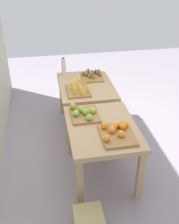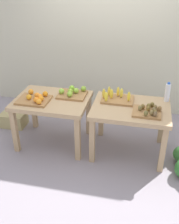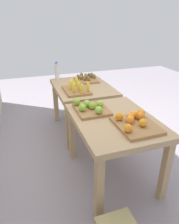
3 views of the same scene
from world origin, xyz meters
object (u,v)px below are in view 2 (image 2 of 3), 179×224
orange_bin (35,99)px  kiwi_bin (148,111)px  display_table_left (52,105)px  banana_crate (116,98)px  water_bottle (167,92)px  display_table_right (130,114)px  apple_bin (72,93)px  cardboard_produce_box (14,119)px

orange_bin → kiwi_bin: orange_bin is taller
display_table_left → kiwi_bin: 1.36m
banana_crate → water_bottle: 0.70m
display_table_right → apple_bin: (-0.87, 0.17, 0.15)m
display_table_left → apple_bin: 0.34m
apple_bin → water_bottle: (1.33, 0.11, 0.09)m
kiwi_bin → cardboard_produce_box: 2.32m
display_table_right → orange_bin: orange_bin is taller
kiwi_bin → cardboard_produce_box: size_ratio=0.92×
display_table_right → banana_crate: 0.30m
water_bottle → cardboard_produce_box: (-2.42, 0.02, -0.75)m
display_table_right → banana_crate: (-0.22, 0.15, 0.15)m
display_table_right → apple_bin: apple_bin is taller
banana_crate → cardboard_produce_box: (-1.73, 0.15, -0.66)m
display_table_right → water_bottle: (0.47, 0.28, 0.24)m
cardboard_produce_box → water_bottle: bearing=-0.4°
banana_crate → kiwi_bin: size_ratio=1.21×
water_bottle → display_table_right: bearing=-148.6°
kiwi_bin → water_bottle: water_bottle is taller
banana_crate → water_bottle: size_ratio=1.61×
orange_bin → water_bottle: 1.83m
display_table_left → kiwi_bin: kiwi_bin is taller
display_table_left → display_table_right: bearing=0.0°
display_table_left → orange_bin: 0.27m
kiwi_bin → apple_bin: bearing=164.3°
orange_bin → cardboard_produce_box: size_ratio=1.10×
apple_bin → water_bottle: 1.34m
orange_bin → banana_crate: size_ratio=0.99×
orange_bin → cardboard_produce_box: orange_bin is taller
apple_bin → cardboard_produce_box: 1.27m
water_bottle → display_table_left: bearing=-169.8°
orange_bin → apple_bin: (0.45, 0.29, 0.00)m
cardboard_produce_box → banana_crate: bearing=-5.0°
apple_bin → kiwi_bin: bearing=-15.7°
display_table_left → orange_bin: bearing=-150.2°
display_table_right → water_bottle: size_ratio=3.75×
display_table_right → kiwi_bin: (0.23, -0.13, 0.14)m
display_table_left → water_bottle: bearing=10.2°
cardboard_produce_box → display_table_right: bearing=-8.7°
display_table_right → orange_bin: 1.33m
display_table_left → display_table_right: (1.12, 0.00, 0.00)m
orange_bin → kiwi_bin: bearing=-0.7°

